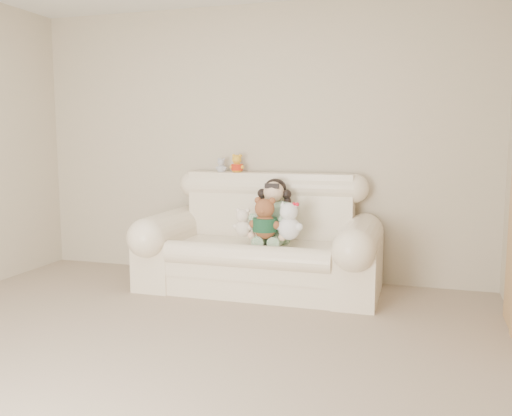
{
  "coord_description": "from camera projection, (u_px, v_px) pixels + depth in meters",
  "views": [
    {
      "loc": [
        1.54,
        -2.54,
        1.35
      ],
      "look_at": [
        0.2,
        1.9,
        0.75
      ],
      "focal_mm": 38.05,
      "sensor_mm": 36.0,
      "label": 1
    }
  ],
  "objects": [
    {
      "name": "floor",
      "position": [
        124.0,
        381.0,
        3.03
      ],
      "size": [
        5.0,
        5.0,
        0.0
      ],
      "primitive_type": "plane",
      "color": "gray",
      "rests_on": "ground"
    },
    {
      "name": "wall_back",
      "position": [
        255.0,
        143.0,
        5.23
      ],
      "size": [
        4.5,
        0.0,
        4.5
      ],
      "primitive_type": "plane",
      "rotation": [
        1.57,
        0.0,
        0.0
      ],
      "color": "#BFB298",
      "rests_on": "ground"
    },
    {
      "name": "sofa",
      "position": [
        259.0,
        233.0,
        4.8
      ],
      "size": [
        2.1,
        0.95,
        1.03
      ],
      "primitive_type": null,
      "color": "#FFE9CD",
      "rests_on": "floor"
    },
    {
      "name": "seated_child",
      "position": [
        274.0,
        210.0,
        4.82
      ],
      "size": [
        0.38,
        0.45,
        0.58
      ],
      "primitive_type": null,
      "rotation": [
        0.0,
        0.0,
        0.07
      ],
      "color": "#297835",
      "rests_on": "sofa"
    },
    {
      "name": "brown_teddy",
      "position": [
        265.0,
        214.0,
        4.59
      ],
      "size": [
        0.32,
        0.29,
        0.42
      ],
      "primitive_type": null,
      "rotation": [
        0.0,
        0.0,
        -0.35
      ],
      "color": "brown",
      "rests_on": "sofa"
    },
    {
      "name": "white_cat",
      "position": [
        289.0,
        217.0,
        4.55
      ],
      "size": [
        0.25,
        0.19,
        0.38
      ],
      "primitive_type": null,
      "rotation": [
        0.0,
        0.0,
        -0.03
      ],
      "color": "white",
      "rests_on": "sofa"
    },
    {
      "name": "cream_teddy",
      "position": [
        243.0,
        220.0,
        4.7
      ],
      "size": [
        0.22,
        0.19,
        0.29
      ],
      "primitive_type": null,
      "rotation": [
        0.0,
        0.0,
        -0.29
      ],
      "color": "white",
      "rests_on": "sofa"
    },
    {
      "name": "yellow_mini_bear",
      "position": [
        237.0,
        162.0,
        5.15
      ],
      "size": [
        0.16,
        0.13,
        0.22
      ],
      "primitive_type": null,
      "rotation": [
        0.0,
        0.0,
        -0.15
      ],
      "color": "gold",
      "rests_on": "sofa"
    },
    {
      "name": "grey_mini_plush",
      "position": [
        221.0,
        164.0,
        5.2
      ],
      "size": [
        0.14,
        0.12,
        0.18
      ],
      "primitive_type": null,
      "rotation": [
        0.0,
        0.0,
        0.39
      ],
      "color": "silver",
      "rests_on": "sofa"
    }
  ]
}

